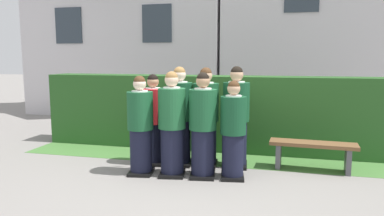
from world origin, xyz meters
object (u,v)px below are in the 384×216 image
Objects in this scene: student_rear_row_1 at (180,118)px; wooden_bench at (313,150)px; student_front_row_3 at (233,132)px; student_rear_row_2 at (206,119)px; student_front_row_0 at (140,128)px; student_in_red_blazer at (153,122)px; student_rear_row_3 at (236,119)px; student_front_row_1 at (172,126)px; student_front_row_2 at (203,128)px.

student_rear_row_1 is 1.21× the size of wooden_bench.
student_rear_row_2 is (-0.55, 0.58, 0.09)m from student_front_row_3.
student_front_row_0 is 0.59m from student_in_red_blazer.
student_rear_row_2 is at bearing 37.83° from student_front_row_0.
student_rear_row_2 is at bearing 7.64° from student_rear_row_1.
student_rear_row_1 is at bearing 54.34° from student_front_row_0.
student_in_red_blazer is 1.44m from student_rear_row_3.
wooden_bench is (1.24, 0.70, -0.38)m from student_front_row_3.
student_front_row_3 is at bearing -17.11° from student_in_red_blazer.
student_front_row_3 is at bearing -150.62° from wooden_bench.
student_rear_row_3 is (0.97, 0.12, 0.01)m from student_rear_row_1.
student_rear_row_3 reaches higher than student_front_row_1.
student_rear_row_1 is at bearing -172.36° from student_rear_row_2.
student_rear_row_3 reaches higher than student_in_red_blazer.
student_in_red_blazer is 0.93× the size of student_rear_row_2.
student_front_row_0 reaches higher than student_in_red_blazer.
student_front_row_1 is 1.05× the size of student_in_red_blazer.
student_front_row_2 is at bearing -82.39° from student_rear_row_2.
student_rear_row_3 is (1.43, 0.18, 0.07)m from student_in_red_blazer.
student_front_row_2 is 1.08× the size of student_front_row_3.
student_front_row_3 is 0.89× the size of student_rear_row_1.
student_in_red_blazer is (0.01, 0.59, -0.00)m from student_front_row_0.
student_front_row_1 is 0.78m from student_rear_row_2.
student_rear_row_1 is at bearing -173.16° from student_rear_row_3.
student_front_row_0 is 1.01m from student_front_row_2.
student_front_row_1 reaches higher than student_in_red_blazer.
student_front_row_3 is 0.64m from student_rear_row_3.
student_rear_row_3 is 1.22× the size of wooden_bench.
wooden_bench is (2.25, 0.18, -0.47)m from student_rear_row_1.
student_front_row_2 is at bearing 5.28° from student_front_row_1.
student_front_row_1 is 0.96× the size of student_rear_row_3.
student_rear_row_2 reaches higher than student_front_row_2.
student_front_row_0 is at bearing -142.17° from student_rear_row_2.
student_front_row_2 is 1.11m from student_in_red_blazer.
student_rear_row_2 is at bearing 7.88° from student_in_red_blazer.
student_in_red_blazer is at bearing -172.75° from student_rear_row_3.
student_front_row_3 is at bearing -27.23° from student_rear_row_1.
student_rear_row_1 reaches higher than student_front_row_3.
student_rear_row_3 is at bearing 6.14° from student_rear_row_2.
student_front_row_3 is 0.80m from student_rear_row_2.
student_rear_row_2 is at bearing 97.61° from student_front_row_2.
student_front_row_0 is at bearing -174.47° from student_front_row_1.
student_rear_row_3 is 1.37m from wooden_bench.
student_rear_row_2 is 0.52m from student_rear_row_3.
student_in_red_blazer reaches higher than student_front_row_3.
student_front_row_0 is at bearing -174.59° from student_front_row_2.
student_rear_row_1 is 0.99× the size of student_rear_row_3.
student_rear_row_3 is at bearing 93.15° from student_front_row_3.
student_front_row_0 is 1.17m from student_rear_row_2.
student_rear_row_1 is at bearing -175.34° from wooden_bench.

